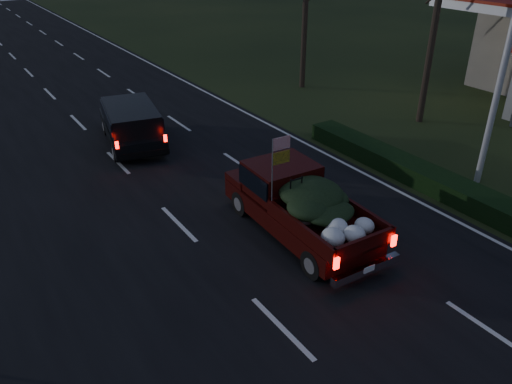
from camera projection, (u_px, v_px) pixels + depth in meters
ground at (282, 328)px, 10.55m from camera, size 120.00×120.00×0.00m
road_asphalt at (282, 328)px, 10.54m from camera, size 14.00×120.00×0.02m
hedge_row at (420, 175)px, 16.40m from camera, size 1.00×10.00×0.60m
pickup_truck at (299, 201)px, 13.40m from camera, size 2.13×5.11×2.64m
lead_suv at (131, 121)px, 18.95m from camera, size 2.71×4.74×1.28m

